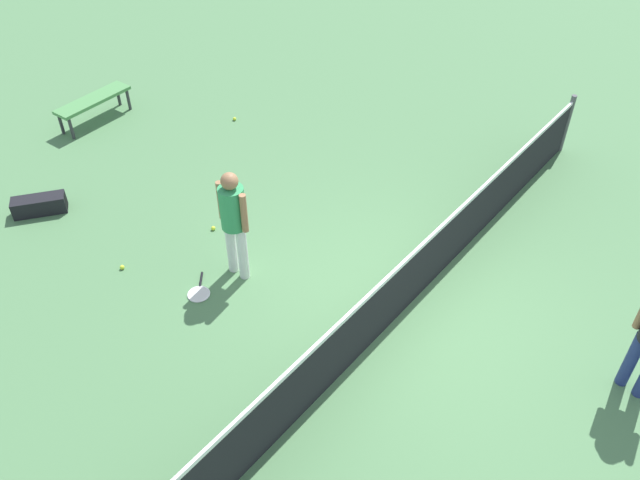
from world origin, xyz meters
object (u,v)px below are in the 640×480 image
(courtside_bench, at_px, (93,101))
(equipment_bag, at_px, (42,205))
(player_near_side, at_px, (233,217))
(tennis_ball_by_net, at_px, (234,119))
(tennis_ball_midcourt, at_px, (213,228))
(tennis_racket_near_player, at_px, (199,293))
(tennis_ball_near_player, at_px, (122,267))

(courtside_bench, xyz_separation_m, equipment_bag, (2.25, 1.67, -0.28))
(courtside_bench, bearing_deg, player_near_side, 75.55)
(player_near_side, distance_m, equipment_bag, 3.62)
(tennis_ball_by_net, bearing_deg, courtside_bench, -50.38)
(player_near_side, relative_size, tennis_ball_midcourt, 25.76)
(player_near_side, height_order, tennis_ball_midcourt, player_near_side)
(courtside_bench, bearing_deg, tennis_racket_near_player, 68.38)
(tennis_racket_near_player, relative_size, tennis_ball_near_player, 8.39)
(tennis_racket_near_player, relative_size, tennis_ball_midcourt, 8.39)
(player_near_side, xyz_separation_m, tennis_ball_midcourt, (-0.43, -0.98, -0.98))
(tennis_racket_near_player, relative_size, equipment_bag, 0.68)
(tennis_racket_near_player, height_order, tennis_ball_near_player, tennis_ball_near_player)
(tennis_racket_near_player, xyz_separation_m, tennis_ball_midcourt, (-1.07, -0.84, 0.02))
(tennis_racket_near_player, height_order, tennis_ball_by_net, tennis_ball_by_net)
(equipment_bag, bearing_deg, tennis_ball_midcourt, 119.80)
(tennis_ball_by_net, bearing_deg, player_near_side, 45.80)
(tennis_ball_near_player, height_order, tennis_ball_midcourt, same)
(tennis_ball_near_player, xyz_separation_m, equipment_bag, (-0.05, -2.03, 0.11))
(tennis_ball_midcourt, bearing_deg, tennis_ball_by_net, -140.78)
(tennis_ball_midcourt, bearing_deg, tennis_racket_near_player, 37.98)
(tennis_racket_near_player, distance_m, tennis_ball_near_player, 1.26)
(tennis_racket_near_player, xyz_separation_m, courtside_bench, (-1.95, -4.92, 0.40))
(player_near_side, bearing_deg, tennis_ball_near_player, -53.49)
(player_near_side, height_order, equipment_bag, player_near_side)
(tennis_ball_midcourt, bearing_deg, tennis_ball_near_player, -14.60)
(courtside_bench, bearing_deg, tennis_ball_near_player, 58.17)
(player_near_side, relative_size, courtside_bench, 1.12)
(tennis_ball_by_net, bearing_deg, tennis_ball_near_player, 23.22)
(player_near_side, relative_size, tennis_racket_near_player, 3.07)
(player_near_side, bearing_deg, equipment_bag, -74.32)
(tennis_racket_near_player, relative_size, courtside_bench, 0.36)
(player_near_side, relative_size, equipment_bag, 2.09)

